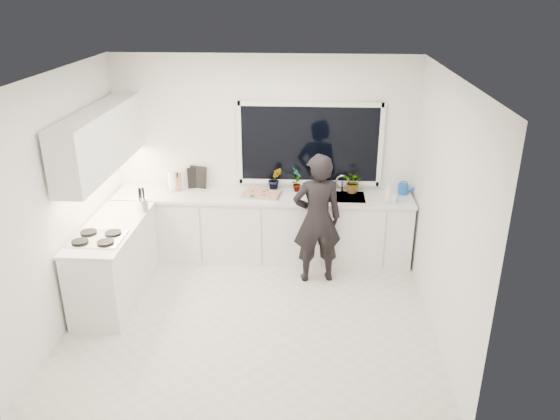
{
  "coord_description": "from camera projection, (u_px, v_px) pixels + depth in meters",
  "views": [
    {
      "loc": [
        0.64,
        -5.25,
        3.51
      ],
      "look_at": [
        0.29,
        0.4,
        1.15
      ],
      "focal_mm": 35.0,
      "sensor_mm": 36.0,
      "label": 1
    }
  ],
  "objects": [
    {
      "name": "picture_frame_small",
      "position": [
        198.0,
        177.0,
        7.42
      ],
      "size": [
        0.25,
        0.09,
        0.3
      ],
      "primitive_type": "cube",
      "rotation": [
        0.0,
        0.0,
        -0.29
      ],
      "color": "black",
      "rests_on": "countertop_back"
    },
    {
      "name": "paper_towel_roll",
      "position": [
        172.0,
        181.0,
        7.31
      ],
      "size": [
        0.14,
        0.14,
        0.26
      ],
      "primitive_type": "cylinder",
      "rotation": [
        0.0,
        0.0,
        -0.31
      ],
      "color": "white",
      "rests_on": "countertop_back"
    },
    {
      "name": "watering_can",
      "position": [
        403.0,
        189.0,
        7.22
      ],
      "size": [
        0.18,
        0.18,
        0.13
      ],
      "primitive_type": "cylinder",
      "rotation": [
        0.0,
        0.0,
        0.3
      ],
      "color": "#1351B3",
      "rests_on": "countertop_back"
    },
    {
      "name": "pizza_tray",
      "position": [
        262.0,
        195.0,
        7.17
      ],
      "size": [
        0.53,
        0.42,
        0.03
      ],
      "primitive_type": "cube",
      "rotation": [
        0.0,
        0.0,
        -0.14
      ],
      "color": "silver",
      "rests_on": "countertop_back"
    },
    {
      "name": "utensil_crock",
      "position": [
        143.0,
        205.0,
        6.65
      ],
      "size": [
        0.17,
        0.17,
        0.16
      ],
      "primitive_type": "cylinder",
      "rotation": [
        0.0,
        0.0,
        0.36
      ],
      "color": "silver",
      "rests_on": "countertop_left"
    },
    {
      "name": "countertop_left",
      "position": [
        110.0,
        228.0,
        6.29
      ],
      "size": [
        0.62,
        1.6,
        0.04
      ],
      "primitive_type": "cube",
      "color": "silver",
      "rests_on": "base_cabinets_left"
    },
    {
      "name": "ceiling",
      "position": [
        247.0,
        74.0,
        5.18
      ],
      "size": [
        4.0,
        3.5,
        0.02
      ],
      "primitive_type": "cube",
      "color": "white",
      "rests_on": "wall_back"
    },
    {
      "name": "window",
      "position": [
        310.0,
        144.0,
        7.18
      ],
      "size": [
        1.8,
        0.02,
        1.0
      ],
      "primitive_type": "cube",
      "color": "black",
      "rests_on": "wall_back"
    },
    {
      "name": "stovetop",
      "position": [
        97.0,
        238.0,
        5.96
      ],
      "size": [
        0.56,
        0.48,
        0.03
      ],
      "primitive_type": "cube",
      "color": "black",
      "rests_on": "countertop_left"
    },
    {
      "name": "soap_bottles",
      "position": [
        390.0,
        193.0,
        6.92
      ],
      "size": [
        0.19,
        0.13,
        0.28
      ],
      "color": "#D8BF66",
      "rests_on": "countertop_back"
    },
    {
      "name": "floor",
      "position": [
        252.0,
        316.0,
        6.22
      ],
      "size": [
        4.0,
        3.5,
        0.02
      ],
      "primitive_type": "cube",
      "color": "beige",
      "rests_on": "ground"
    },
    {
      "name": "knife_block",
      "position": [
        176.0,
        182.0,
        7.36
      ],
      "size": [
        0.14,
        0.12,
        0.22
      ],
      "primitive_type": "cube",
      "rotation": [
        0.0,
        0.0,
        0.16
      ],
      "color": "#A4694C",
      "rests_on": "countertop_back"
    },
    {
      "name": "sink",
      "position": [
        342.0,
        200.0,
        7.16
      ],
      "size": [
        0.58,
        0.42,
        0.14
      ],
      "primitive_type": "cube",
      "color": "silver",
      "rests_on": "countertop_back"
    },
    {
      "name": "base_cabinets_back",
      "position": [
        263.0,
        228.0,
        7.39
      ],
      "size": [
        3.92,
        0.58,
        0.88
      ],
      "primitive_type": "cube",
      "color": "white",
      "rests_on": "floor"
    },
    {
      "name": "faucet",
      "position": [
        342.0,
        184.0,
        7.28
      ],
      "size": [
        0.03,
        0.03,
        0.22
      ],
      "primitive_type": "cylinder",
      "color": "silver",
      "rests_on": "countertop_back"
    },
    {
      "name": "picture_frame_large",
      "position": [
        196.0,
        178.0,
        7.42
      ],
      "size": [
        0.21,
        0.1,
        0.28
      ],
      "primitive_type": "cube",
      "rotation": [
        0.0,
        0.0,
        0.37
      ],
      "color": "black",
      "rests_on": "countertop_back"
    },
    {
      "name": "herb_plants",
      "position": [
        322.0,
        181.0,
        7.24
      ],
      "size": [
        1.33,
        0.35,
        0.33
      ],
      "color": "#26662D",
      "rests_on": "countertop_back"
    },
    {
      "name": "wall_left",
      "position": [
        63.0,
        202.0,
        5.82
      ],
      "size": [
        0.02,
        3.5,
        2.7
      ],
      "primitive_type": "cube",
      "color": "white",
      "rests_on": "ground"
    },
    {
      "name": "person",
      "position": [
        317.0,
        219.0,
        6.69
      ],
      "size": [
        0.67,
        0.5,
        1.67
      ],
      "primitive_type": "imported",
      "rotation": [
        0.0,
        0.0,
        3.32
      ],
      "color": "black",
      "rests_on": "floor"
    },
    {
      "name": "pizza",
      "position": [
        262.0,
        194.0,
        7.16
      ],
      "size": [
        0.48,
        0.38,
        0.01
      ],
      "primitive_type": "cube",
      "rotation": [
        0.0,
        0.0,
        -0.14
      ],
      "color": "red",
      "rests_on": "pizza_tray"
    },
    {
      "name": "base_cabinets_left",
      "position": [
        115.0,
        263.0,
        6.47
      ],
      "size": [
        0.58,
        1.6,
        0.88
      ],
      "primitive_type": "cube",
      "color": "white",
      "rests_on": "floor"
    },
    {
      "name": "countertop_back",
      "position": [
        263.0,
        197.0,
        7.2
      ],
      "size": [
        3.94,
        0.62,
        0.04
      ],
      "primitive_type": "cube",
      "color": "silver",
      "rests_on": "base_cabinets_back"
    },
    {
      "name": "upper_cabinets",
      "position": [
        101.0,
        139.0,
        6.25
      ],
      "size": [
        0.34,
        2.1,
        0.7
      ],
      "primitive_type": "cube",
      "color": "white",
      "rests_on": "wall_left"
    },
    {
      "name": "wall_right",
      "position": [
        445.0,
        211.0,
        5.59
      ],
      "size": [
        0.02,
        3.5,
        2.7
      ],
      "primitive_type": "cube",
      "color": "white",
      "rests_on": "ground"
    },
    {
      "name": "wall_back",
      "position": [
        265.0,
        157.0,
        7.32
      ],
      "size": [
        4.0,
        0.02,
        2.7
      ],
      "primitive_type": "cube",
      "color": "white",
      "rests_on": "ground"
    }
  ]
}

